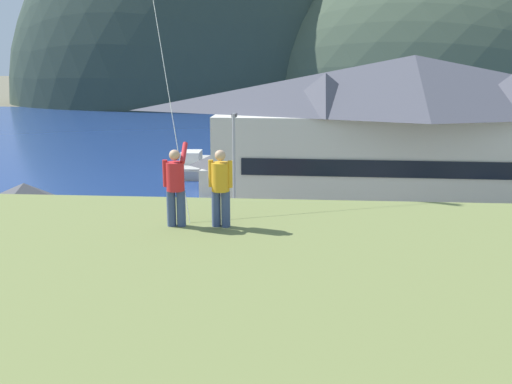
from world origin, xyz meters
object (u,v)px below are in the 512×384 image
(storage_shed_waterside, at_px, (234,172))
(moored_boat_wharfside, at_px, (193,165))
(parked_car_back_row_left, at_px, (331,260))
(harbor_lodge, at_px, (411,131))
(parked_car_front_row_silver, at_px, (247,304))
(person_kite_flyer, at_px, (175,185))
(storage_shed_near_lot, at_px, (28,231))
(parking_light_pole, at_px, (234,174))
(wharf_dock, at_px, (230,170))
(parked_car_back_row_right, at_px, (216,263))
(parked_car_corner_spot, at_px, (458,308))
(parked_car_mid_row_center, at_px, (26,311))
(person_companion, at_px, (221,186))

(storage_shed_waterside, distance_m, moored_boat_wharfside, 11.77)
(storage_shed_waterside, height_order, moored_boat_wharfside, storage_shed_waterside)
(storage_shed_waterside, relative_size, parked_car_back_row_left, 1.17)
(harbor_lodge, relative_size, moored_boat_wharfside, 3.64)
(parked_car_front_row_silver, height_order, person_kite_flyer, person_kite_flyer)
(storage_shed_near_lot, height_order, parked_car_front_row_silver, storage_shed_near_lot)
(storage_shed_waterside, bearing_deg, parking_light_pole, -83.21)
(storage_shed_near_lot, height_order, wharf_dock, storage_shed_near_lot)
(parked_car_back_row_right, bearing_deg, storage_shed_near_lot, -176.63)
(parked_car_corner_spot, bearing_deg, wharf_dock, 112.54)
(storage_shed_waterside, relative_size, parking_light_pole, 0.66)
(moored_boat_wharfside, height_order, person_kite_flyer, person_kite_flyer)
(wharf_dock, xyz_separation_m, moored_boat_wharfside, (-3.60, -0.04, 0.37))
(wharf_dock, height_order, person_kite_flyer, person_kite_flyer)
(storage_shed_near_lot, height_order, parked_car_mid_row_center, storage_shed_near_lot)
(parking_light_pole, bearing_deg, parked_car_corner_spot, -42.01)
(parked_car_back_row_right, bearing_deg, parked_car_corner_spot, -22.67)
(parked_car_back_row_right, bearing_deg, moored_boat_wharfside, 103.01)
(parked_car_back_row_right, bearing_deg, parked_car_back_row_left, 8.75)
(parked_car_back_row_right, bearing_deg, parking_light_pole, 85.31)
(person_companion, bearing_deg, person_kite_flyer, -178.37)
(wharf_dock, height_order, person_companion, person_companion)
(parked_car_back_row_left, bearing_deg, parked_car_front_row_silver, -123.65)
(wharf_dock, height_order, parked_car_back_row_right, parked_car_back_row_right)
(storage_shed_waterside, height_order, parked_car_mid_row_center, storage_shed_waterside)
(parked_car_back_row_right, bearing_deg, storage_shed_waterside, 93.53)
(harbor_lodge, relative_size, person_kite_flyer, 15.36)
(storage_shed_near_lot, relative_size, storage_shed_waterside, 1.35)
(parked_car_front_row_silver, xyz_separation_m, person_kite_flyer, (-0.75, -9.05, 6.94))
(parked_car_back_row_right, distance_m, person_kite_flyer, 15.32)
(parking_light_pole, bearing_deg, parked_car_back_row_right, -94.69)
(parked_car_back_row_left, bearing_deg, person_kite_flyer, -106.75)
(storage_shed_waterside, bearing_deg, wharf_dock, 98.51)
(storage_shed_waterside, bearing_deg, person_kite_flyer, -85.80)
(harbor_lodge, height_order, person_companion, harbor_lodge)
(parked_car_corner_spot, distance_m, person_companion, 14.14)
(storage_shed_near_lot, relative_size, parking_light_pole, 0.89)
(parked_car_back_row_left, distance_m, parked_car_front_row_silver, 6.51)
(moored_boat_wharfside, xyz_separation_m, person_companion, (8.37, -40.31, 7.26))
(storage_shed_near_lot, bearing_deg, parked_car_back_row_right, 3.37)
(storage_shed_near_lot, bearing_deg, wharf_dock, 76.73)
(parked_car_corner_spot, relative_size, parked_car_mid_row_center, 0.99)
(person_kite_flyer, bearing_deg, harbor_lodge, 69.63)
(person_kite_flyer, bearing_deg, storage_shed_near_lot, 127.96)
(parked_car_back_row_right, height_order, parked_car_front_row_silver, same)
(harbor_lodge, xyz_separation_m, person_kite_flyer, (-10.43, -28.09, 2.25))
(storage_shed_waterside, distance_m, parked_car_back_row_left, 16.78)
(parking_light_pole, height_order, person_kite_flyer, person_kite_flyer)
(parked_car_back_row_right, relative_size, person_companion, 2.45)
(wharf_dock, xyz_separation_m, person_kite_flyer, (3.77, -40.38, 7.65))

